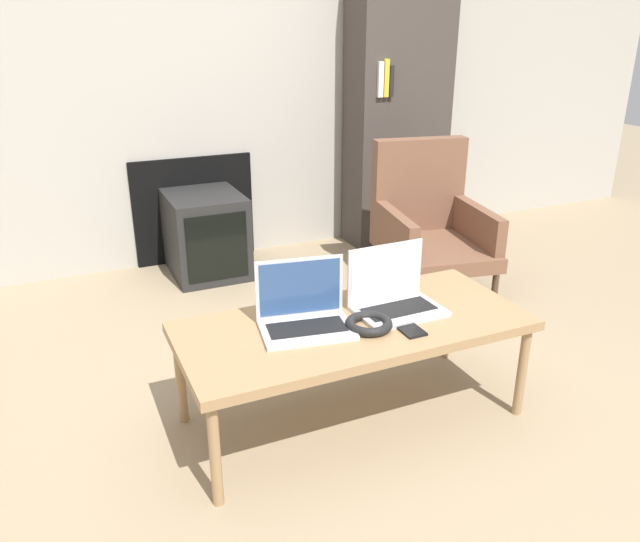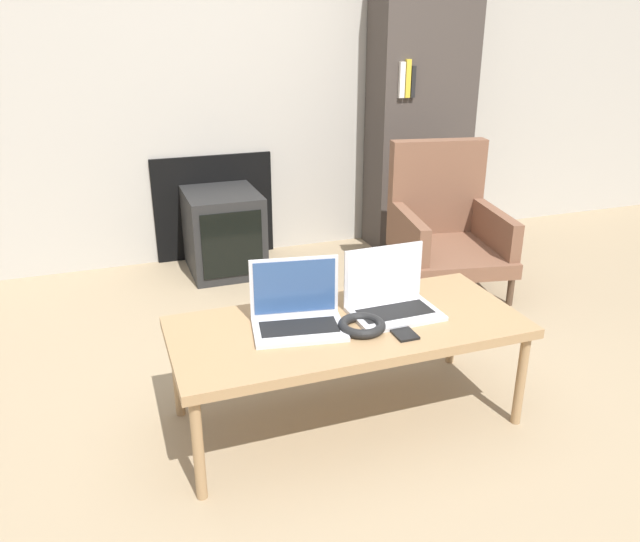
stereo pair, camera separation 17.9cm
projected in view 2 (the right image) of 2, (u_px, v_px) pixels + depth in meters
name	position (u px, v px, depth m)	size (l,w,h in m)	color
ground_plane	(365.00, 446.00, 2.24)	(14.00, 14.00, 0.00)	#998466
wall_back	(223.00, 45.00, 3.65)	(7.00, 0.08, 2.60)	#ADA89E
table	(348.00, 331.00, 2.26)	(1.27, 0.56, 0.41)	#9E7A51
laptop_left	(297.00, 312.00, 2.20)	(0.35, 0.27, 0.24)	silver
laptop_right	(390.00, 298.00, 2.32)	(0.32, 0.23, 0.24)	silver
headphones	(362.00, 325.00, 2.19)	(0.17, 0.17, 0.03)	black
phone	(402.00, 331.00, 2.17)	(0.07, 0.13, 0.01)	black
tv	(223.00, 232.00, 3.73)	(0.42, 0.51, 0.49)	black
armchair	(444.00, 222.00, 3.49)	(0.66, 0.75, 0.80)	brown
bookshelf	(421.00, 108.00, 4.00)	(0.65, 0.32, 1.79)	#3F3833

